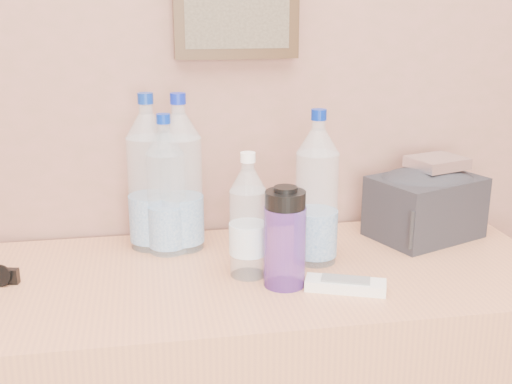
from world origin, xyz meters
The scene contains 10 objects.
picture_frame centered at (0.06, 1.98, 1.40)m, with size 0.30×0.03×0.25m, color #382311, non-canonical shape.
pet_large_a centered at (-0.16, 1.90, 1.00)m, with size 0.10×0.10×0.37m.
pet_large_b centered at (-0.09, 1.87, 1.00)m, with size 0.10×0.10×0.37m.
pet_large_c centered at (-0.13, 1.86, 0.98)m, with size 0.09×0.09×0.33m.
pet_large_d centered at (0.20, 1.74, 0.99)m, with size 0.10×0.10×0.35m.
pet_small centered at (0.04, 1.69, 0.96)m, with size 0.08×0.08×0.27m.
nalgene_bottle centered at (0.10, 1.62, 0.94)m, with size 0.09×0.09×0.21m.
ac_remote centered at (0.22, 1.57, 0.85)m, with size 0.16×0.05×0.02m, color silver.
toiletry_bag centered at (0.52, 1.85, 0.92)m, with size 0.26×0.19×0.17m, color black, non-canonical shape.
foil_packet centered at (0.54, 1.86, 1.02)m, with size 0.13×0.11×0.03m, color white.
Camera 1 is at (-0.17, 0.41, 1.41)m, focal length 45.00 mm.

